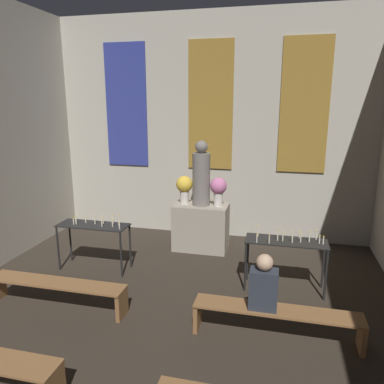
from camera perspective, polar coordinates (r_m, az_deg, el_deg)
name	(u,v)px	position (r m, az deg, el deg)	size (l,w,h in m)	color
wall_back	(211,127)	(8.39, 2.90, 9.82)	(7.22, 0.16, 4.88)	#B2AD9E
altar	(201,227)	(7.83, 1.38, -5.33)	(1.11, 0.66, 0.96)	gray
statue	(201,176)	(7.55, 1.42, 2.44)	(0.36, 0.36, 1.32)	slate
flower_vase_left	(184,187)	(7.68, -1.17, 0.80)	(0.34, 0.34, 0.59)	beige
flower_vase_right	(218,189)	(7.54, 4.04, 0.51)	(0.34, 0.34, 0.59)	beige
candle_rack_left	(94,230)	(7.06, -14.76, -5.69)	(1.29, 0.47, 1.05)	black
candle_rack_right	(286,247)	(6.27, 14.14, -8.15)	(1.29, 0.47, 1.06)	black
pew_back_left	(56,288)	(6.10, -19.96, -13.65)	(2.15, 0.36, 0.42)	brown
pew_back_right	(276,317)	(5.22, 12.71, -18.05)	(2.15, 0.36, 0.42)	brown
person_seated	(264,284)	(5.01, 10.86, -13.67)	(0.36, 0.24, 0.74)	#282D38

